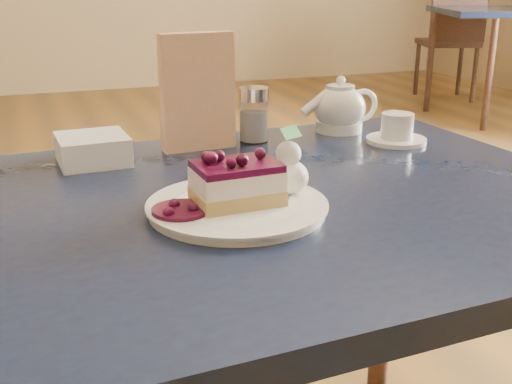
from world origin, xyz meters
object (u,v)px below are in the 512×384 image
object	(u,v)px
cheesecake_slice	(237,183)
dessert_plate	(237,207)
bg_table_far_right	(502,106)
main_table	(226,249)
tea_set	(351,113)

from	to	relation	value
cheesecake_slice	dessert_plate	bearing A→B (deg)	-92.47
dessert_plate	bg_table_far_right	xyz separation A→B (m)	(2.99, 2.89, -0.62)
dessert_plate	cheesecake_slice	distance (m)	0.03
main_table	cheesecake_slice	distance (m)	0.12
dessert_plate	cheesecake_slice	size ratio (longest dim) A/B	2.05
dessert_plate	bg_table_far_right	distance (m)	4.21
main_table	bg_table_far_right	size ratio (longest dim) A/B	0.62
main_table	cheesecake_slice	size ratio (longest dim) A/B	9.98
main_table	bg_table_far_right	distance (m)	4.16
dessert_plate	bg_table_far_right	bearing A→B (deg)	43.96
cheesecake_slice	bg_table_far_right	size ratio (longest dim) A/B	0.06
dessert_plate	tea_set	xyz separation A→B (m)	(0.34, 0.33, 0.03)
bg_table_far_right	cheesecake_slice	bearing A→B (deg)	-116.58
dessert_plate	cheesecake_slice	world-z (taller)	cheesecake_slice
main_table	dessert_plate	xyz separation A→B (m)	(0.00, -0.05, 0.08)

